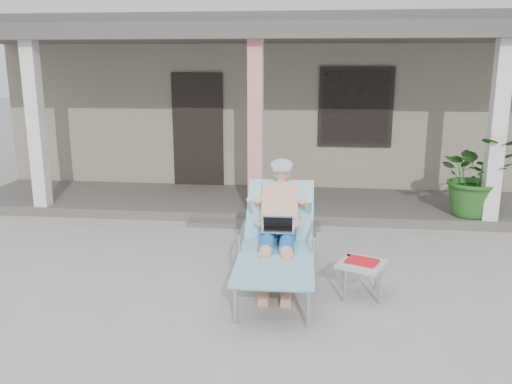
# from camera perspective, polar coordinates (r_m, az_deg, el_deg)

# --- Properties ---
(ground) EXTENTS (60.00, 60.00, 0.00)m
(ground) POSITION_cam_1_polar(r_m,az_deg,el_deg) (6.52, -2.24, -8.48)
(ground) COLOR #9E9E99
(ground) RESTS_ON ground
(house) EXTENTS (10.40, 5.40, 3.30)m
(house) POSITION_cam_1_polar(r_m,az_deg,el_deg) (12.52, 2.28, 10.00)
(house) COLOR gray
(house) RESTS_ON ground
(porch_deck) EXTENTS (10.00, 2.00, 0.15)m
(porch_deck) POSITION_cam_1_polar(r_m,az_deg,el_deg) (9.33, 0.56, -1.16)
(porch_deck) COLOR #605B56
(porch_deck) RESTS_ON ground
(porch_overhang) EXTENTS (10.00, 2.30, 2.85)m
(porch_overhang) POSITION_cam_1_polar(r_m,az_deg,el_deg) (8.97, 0.56, 15.76)
(porch_overhang) COLOR silver
(porch_overhang) RESTS_ON porch_deck
(porch_step) EXTENTS (2.00, 0.30, 0.07)m
(porch_step) POSITION_cam_1_polar(r_m,az_deg,el_deg) (8.24, -0.28, -3.43)
(porch_step) COLOR #605B56
(porch_step) RESTS_ON ground
(lounger) EXTENTS (0.84, 2.13, 1.37)m
(lounger) POSITION_cam_1_polar(r_m,az_deg,el_deg) (5.99, 2.36, -1.95)
(lounger) COLOR #B7B7BC
(lounger) RESTS_ON ground
(side_table) EXTENTS (0.60, 0.60, 0.41)m
(side_table) POSITION_cam_1_polar(r_m,az_deg,el_deg) (5.89, 11.08, -7.62)
(side_table) COLOR #BABAB5
(side_table) RESTS_ON ground
(potted_palm) EXTENTS (1.19, 1.05, 1.25)m
(potted_palm) POSITION_cam_1_polar(r_m,az_deg,el_deg) (8.82, 22.14, 1.64)
(potted_palm) COLOR #26591E
(potted_palm) RESTS_ON porch_deck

